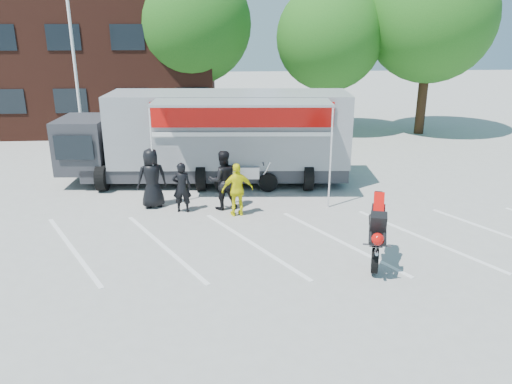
{
  "coord_description": "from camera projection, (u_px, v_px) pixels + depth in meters",
  "views": [
    {
      "loc": [
        -0.55,
        -11.32,
        5.72
      ],
      "look_at": [
        0.33,
        1.54,
        1.3
      ],
      "focal_mm": 35.0,
      "sensor_mm": 36.0,
      "label": 1
    }
  ],
  "objects": [
    {
      "name": "office_building",
      "position": [
        51.0,
        63.0,
        27.79
      ],
      "size": [
        18.0,
        8.0,
        7.0
      ],
      "primitive_type": "cube",
      "color": "#441E15",
      "rests_on": "ground"
    },
    {
      "name": "stunt_bike_rider",
      "position": [
        373.0,
        261.0,
        12.54
      ],
      "size": [
        1.25,
        1.88,
        2.03
      ],
      "primitive_type": null,
      "rotation": [
        0.0,
        0.0,
        -0.28
      ],
      "color": "black",
      "rests_on": "ground"
    },
    {
      "name": "spectator_hivis",
      "position": [
        237.0,
        190.0,
        15.27
      ],
      "size": [
        1.03,
        0.58,
        1.66
      ],
      "primitive_type": "imported",
      "rotation": [
        0.0,
        0.0,
        3.32
      ],
      "color": "#F7EF0D",
      "rests_on": "ground"
    },
    {
      "name": "ground",
      "position": [
        247.0,
        261.0,
        12.58
      ],
      "size": [
        100.0,
        100.0,
        0.0
      ],
      "primitive_type": "plane",
      "color": "#A1A19C",
      "rests_on": "ground"
    },
    {
      "name": "parked_motorcycle",
      "position": [
        246.0,
        192.0,
        17.65
      ],
      "size": [
        2.29,
        0.79,
        1.2
      ],
      "primitive_type": null,
      "rotation": [
        0.0,
        0.0,
        1.56
      ],
      "color": "silver",
      "rests_on": "ground"
    },
    {
      "name": "spectator_leather_b",
      "position": [
        182.0,
        187.0,
        15.58
      ],
      "size": [
        0.62,
        0.44,
        1.61
      ],
      "primitive_type": "imported",
      "rotation": [
        0.0,
        0.0,
        3.04
      ],
      "color": "black",
      "rests_on": "ground"
    },
    {
      "name": "transporter_truck",
      "position": [
        217.0,
        182.0,
        18.79
      ],
      "size": [
        10.73,
        5.66,
        3.32
      ],
      "primitive_type": null,
      "rotation": [
        0.0,
        0.0,
        -0.06
      ],
      "color": "gray",
      "rests_on": "ground"
    },
    {
      "name": "tree_left",
      "position": [
        192.0,
        24.0,
        25.74
      ],
      "size": [
        6.12,
        6.12,
        8.64
      ],
      "color": "#382314",
      "rests_on": "ground"
    },
    {
      "name": "tree_right",
      "position": [
        431.0,
        18.0,
        25.0
      ],
      "size": [
        6.46,
        6.46,
        9.12
      ],
      "color": "#382314",
      "rests_on": "ground"
    },
    {
      "name": "spectator_leather_c",
      "position": [
        223.0,
        180.0,
        15.8
      ],
      "size": [
        1.06,
        0.9,
        1.91
      ],
      "primitive_type": "imported",
      "rotation": [
        0.0,
        0.0,
        3.35
      ],
      "color": "black",
      "rests_on": "ground"
    },
    {
      "name": "tree_mid",
      "position": [
        329.0,
        37.0,
        25.45
      ],
      "size": [
        5.44,
        5.44,
        7.68
      ],
      "color": "#382314",
      "rests_on": "ground"
    },
    {
      "name": "parking_bay_lines",
      "position": [
        245.0,
        244.0,
        13.52
      ],
      "size": [
        18.09,
        13.33,
        0.01
      ],
      "primitive_type": "cube",
      "rotation": [
        0.0,
        0.0,
        0.52
      ],
      "color": "white",
      "rests_on": "ground"
    },
    {
      "name": "flagpole",
      "position": [
        78.0,
        39.0,
        19.97
      ],
      "size": [
        1.61,
        0.12,
        8.0
      ],
      "color": "white",
      "rests_on": "ground"
    },
    {
      "name": "spectator_leather_a",
      "position": [
        152.0,
        178.0,
        15.94
      ],
      "size": [
        1.09,
        0.87,
        1.94
      ],
      "primitive_type": "imported",
      "rotation": [
        0.0,
        0.0,
        3.45
      ],
      "color": "black",
      "rests_on": "ground"
    }
  ]
}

